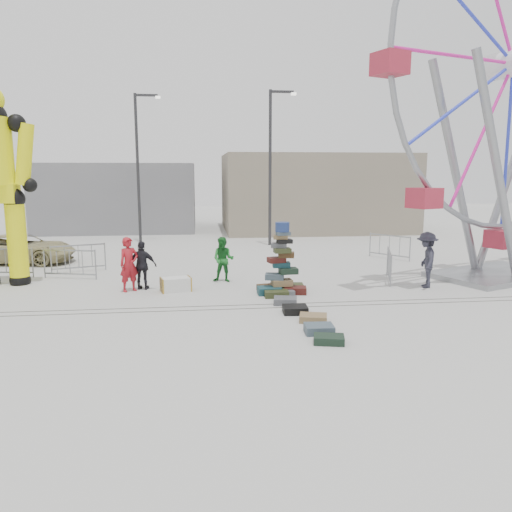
{
  "coord_description": "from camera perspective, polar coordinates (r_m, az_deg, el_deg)",
  "views": [
    {
      "loc": [
        -0.79,
        -13.14,
        3.86
      ],
      "look_at": [
        0.91,
        1.45,
        1.38
      ],
      "focal_mm": 35.0,
      "sensor_mm": 36.0,
      "label": 1
    }
  ],
  "objects": [
    {
      "name": "pedestrian_black",
      "position": [
        16.91,
        -12.85,
        -1.06
      ],
      "size": [
        1.01,
        0.58,
        1.62
      ],
      "primitive_type": "imported",
      "rotation": [
        0.0,
        0.0,
        2.94
      ],
      "color": "black",
      "rests_on": "ground"
    },
    {
      "name": "row_case_2",
      "position": [
        13.9,
        4.5,
        -6.12
      ],
      "size": [
        0.7,
        0.6,
        0.21
      ],
      "primitive_type": "cube",
      "rotation": [
        0.0,
        0.0,
        -0.05
      ],
      "color": "black",
      "rests_on": "ground"
    },
    {
      "name": "lamp_post_right",
      "position": [
        26.43,
        1.83,
        10.93
      ],
      "size": [
        1.41,
        0.25,
        8.0
      ],
      "color": "#2D2D30",
      "rests_on": "ground"
    },
    {
      "name": "row_case_1",
      "position": [
        14.83,
        3.37,
        -5.13
      ],
      "size": [
        0.77,
        0.67,
        0.2
      ],
      "primitive_type": "cube",
      "rotation": [
        0.0,
        0.0,
        -0.19
      ],
      "color": "#56585D",
      "rests_on": "ground"
    },
    {
      "name": "parked_suv",
      "position": [
        23.58,
        -25.28,
        0.77
      ],
      "size": [
        4.71,
        2.65,
        1.24
      ],
      "primitive_type": "imported",
      "rotation": [
        0.0,
        0.0,
        1.43
      ],
      "color": "tan",
      "rests_on": "ground"
    },
    {
      "name": "pedestrian_green",
      "position": [
        17.67,
        -3.75,
        -0.41
      ],
      "size": [
        0.92,
        0.8,
        1.6
      ],
      "primitive_type": "imported",
      "rotation": [
        0.0,
        0.0,
        -0.29
      ],
      "color": "#1A6823",
      "rests_on": "ground"
    },
    {
      "name": "barricade_dummy_c",
      "position": [
        19.39,
        -20.51,
        -0.86
      ],
      "size": [
        1.96,
        0.61,
        1.1
      ],
      "primitive_type": null,
      "rotation": [
        0.0,
        0.0,
        -0.26
      ],
      "color": "gray",
      "rests_on": "ground"
    },
    {
      "name": "track_line_near",
      "position": [
        14.29,
        -3.26,
        -6.09
      ],
      "size": [
        40.0,
        0.04,
        0.01
      ],
      "primitive_type": "cube",
      "color": "#47443F",
      "rests_on": "ground"
    },
    {
      "name": "row_case_4",
      "position": [
        12.3,
        7.22,
        -8.27
      ],
      "size": [
        0.72,
        0.58,
        0.21
      ],
      "primitive_type": "cube",
      "rotation": [
        0.0,
        0.0,
        -0.05
      ],
      "color": "#455662",
      "rests_on": "ground"
    },
    {
      "name": "lamp_post_left",
      "position": [
        28.32,
        -13.2,
        10.6
      ],
      "size": [
        1.41,
        0.25,
        8.0
      ],
      "color": "#2D2D30",
      "rests_on": "ground"
    },
    {
      "name": "building_right",
      "position": [
        34.07,
        6.62,
        7.24
      ],
      "size": [
        12.0,
        8.0,
        5.0
      ],
      "primitive_type": "cube",
      "color": "gray",
      "rests_on": "ground"
    },
    {
      "name": "row_case_0",
      "position": [
        15.65,
        2.35,
        -4.31
      ],
      "size": [
        0.76,
        0.57,
        0.21
      ],
      "primitive_type": "cube",
      "rotation": [
        0.0,
        0.0,
        -0.04
      ],
      "color": "#343B1D",
      "rests_on": "ground"
    },
    {
      "name": "pedestrian_grey",
      "position": [
        17.73,
        18.9,
        -0.41
      ],
      "size": [
        1.04,
        1.37,
        1.89
      ],
      "primitive_type": "imported",
      "rotation": [
        0.0,
        0.0,
        -1.88
      ],
      "color": "#242530",
      "rests_on": "ground"
    },
    {
      "name": "barricade_dummy_a",
      "position": [
        20.65,
        -26.69,
        -0.67
      ],
      "size": [
        2.0,
        0.35,
        1.1
      ],
      "primitive_type": null,
      "rotation": [
        0.0,
        0.0,
        -0.13
      ],
      "color": "gray",
      "rests_on": "ground"
    },
    {
      "name": "track_line_far",
      "position": [
        14.68,
        -3.35,
        -5.67
      ],
      "size": [
        40.0,
        0.04,
        0.01
      ],
      "primitive_type": "cube",
      "color": "#47443F",
      "rests_on": "ground"
    },
    {
      "name": "suitcase_tower",
      "position": [
        16.08,
        2.92,
        -1.98
      ],
      "size": [
        1.6,
        1.43,
        2.29
      ],
      "rotation": [
        0.0,
        0.0,
        -0.02
      ],
      "color": "#18414A",
      "rests_on": "ground"
    },
    {
      "name": "steamer_trunk",
      "position": [
        16.56,
        -9.16,
        -3.23
      ],
      "size": [
        1.06,
        0.77,
        0.45
      ],
      "primitive_type": "cube",
      "rotation": [
        0.0,
        0.0,
        0.24
      ],
      "color": "silver",
      "rests_on": "ground"
    },
    {
      "name": "ground",
      "position": [
        13.72,
        -3.11,
        -6.78
      ],
      "size": [
        90.0,
        90.0,
        0.0
      ],
      "primitive_type": "plane",
      "color": "#9E9E99",
      "rests_on": "ground"
    },
    {
      "name": "barricade_dummy_b",
      "position": [
        20.6,
        -19.61,
        -0.22
      ],
      "size": [
        1.93,
        0.71,
        1.1
      ],
      "primitive_type": null,
      "rotation": [
        0.0,
        0.0,
        0.31
      ],
      "color": "gray",
      "rests_on": "ground"
    },
    {
      "name": "row_case_3",
      "position": [
        13.21,
        6.56,
        -7.06
      ],
      "size": [
        0.82,
        0.7,
        0.18
      ],
      "primitive_type": "cube",
      "rotation": [
        0.0,
        0.0,
        -0.25
      ],
      "color": "olive",
      "rests_on": "ground"
    },
    {
      "name": "ferris_wheel",
      "position": [
        20.46,
        27.11,
        16.27
      ],
      "size": [
        10.79,
        4.5,
        13.41
      ],
      "rotation": [
        0.0,
        0.0,
        0.38
      ],
      "color": "gray",
      "rests_on": "ground"
    },
    {
      "name": "barricade_wheel_front",
      "position": [
        18.46,
        14.96,
        -1.07
      ],
      "size": [
        0.72,
        1.93,
        1.1
      ],
      "primitive_type": null,
      "rotation": [
        0.0,
        0.0,
        1.26
      ],
      "color": "gray",
      "rests_on": "ground"
    },
    {
      "name": "row_case_5",
      "position": [
        11.64,
        8.34,
        -9.41
      ],
      "size": [
        0.78,
        0.62,
        0.18
      ],
      "primitive_type": "cube",
      "rotation": [
        0.0,
        0.0,
        -0.23
      ],
      "color": "black",
      "rests_on": "ground"
    },
    {
      "name": "building_left",
      "position": [
        35.56,
        -15.18,
        6.58
      ],
      "size": [
        10.0,
        8.0,
        4.4
      ],
      "primitive_type": "cube",
      "color": "gray",
      "rests_on": "ground"
    },
    {
      "name": "barricade_wheel_back",
      "position": [
        23.16,
        15.0,
        1.04
      ],
      "size": [
        1.33,
        1.63,
        1.1
      ],
      "primitive_type": null,
      "rotation": [
        0.0,
        0.0,
        -0.9
      ],
      "color": "gray",
      "rests_on": "ground"
    },
    {
      "name": "pedestrian_red",
      "position": [
        16.72,
        -14.3,
        -0.94
      ],
      "size": [
        0.78,
        0.7,
        1.78
      ],
      "primitive_type": "imported",
      "rotation": [
        0.0,
        0.0,
        0.54
      ],
      "color": "maroon",
      "rests_on": "ground"
    }
  ]
}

